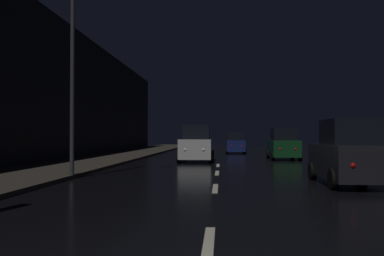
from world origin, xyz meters
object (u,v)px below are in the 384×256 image
(car_approaching_headlights, at_px, (197,145))
(car_parked_right_near, at_px, (349,155))
(car_distant_taillights, at_px, (236,144))
(car_parked_right_far, at_px, (283,145))
(streetlamp_overhead, at_px, (84,32))

(car_approaching_headlights, bearing_deg, car_parked_right_near, 25.69)
(car_distant_taillights, height_order, car_parked_right_far, car_parked_right_far)
(streetlamp_overhead, xyz_separation_m, car_distant_taillights, (6.36, 23.05, -4.54))
(streetlamp_overhead, distance_m, car_parked_right_far, 16.90)
(streetlamp_overhead, relative_size, car_parked_right_near, 1.99)
(streetlamp_overhead, xyz_separation_m, car_parked_right_near, (9.23, -1.20, -4.45))
(streetlamp_overhead, xyz_separation_m, car_parked_right_far, (9.23, 13.44, -4.46))
(car_distant_taillights, bearing_deg, car_approaching_headlights, 167.41)
(car_distant_taillights, xyz_separation_m, car_parked_right_near, (2.86, -24.26, 0.08))
(car_approaching_headlights, relative_size, car_distant_taillights, 1.16)
(car_parked_right_far, bearing_deg, car_parked_right_near, 180.00)
(car_parked_right_near, bearing_deg, car_approaching_headlights, 25.69)
(car_approaching_headlights, xyz_separation_m, car_parked_right_near, (5.65, -11.75, -0.06))
(streetlamp_overhead, height_order, car_distant_taillights, streetlamp_overhead)
(streetlamp_overhead, height_order, car_parked_right_far, streetlamp_overhead)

